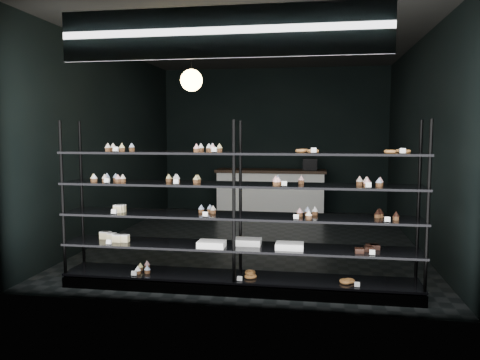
# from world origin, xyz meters

# --- Properties ---
(room) EXTENTS (5.01, 6.01, 3.20)m
(room) POSITION_xyz_m (0.00, 0.00, 1.60)
(room) COLOR black
(room) RESTS_ON ground
(display_shelf) EXTENTS (4.00, 0.50, 1.91)m
(display_shelf) POSITION_xyz_m (0.07, -2.45, 0.63)
(display_shelf) COLOR black
(display_shelf) RESTS_ON room
(signage) EXTENTS (3.30, 0.05, 0.50)m
(signage) POSITION_xyz_m (0.00, -2.93, 2.75)
(signage) COLOR #0C1E3C
(signage) RESTS_ON room
(pendant_lamp) EXTENTS (0.28, 0.28, 0.87)m
(pendant_lamp) POSITION_xyz_m (-0.67, -1.54, 2.45)
(pendant_lamp) COLOR black
(pendant_lamp) RESTS_ON room
(service_counter) EXTENTS (2.36, 0.65, 1.23)m
(service_counter) POSITION_xyz_m (0.00, 2.50, 0.50)
(service_counter) COLOR white
(service_counter) RESTS_ON room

